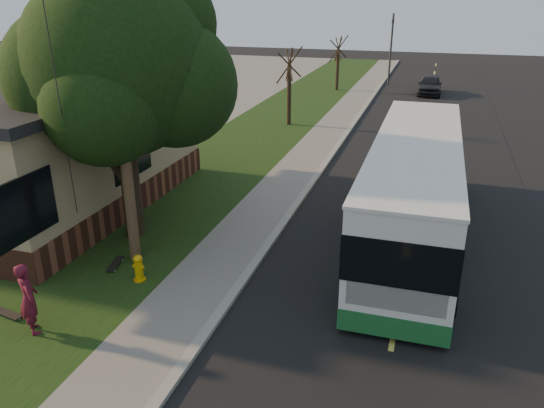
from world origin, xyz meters
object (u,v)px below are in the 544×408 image
Objects in this scene: leafy_tree at (122,67)px; utility_pole at (118,98)px; distant_car at (430,85)px; bare_tree_near at (289,87)px; skateboard_main at (115,264)px; dumpster at (4,200)px; skateboarder at (28,298)px; skateboard_spare at (7,313)px; traffic_signal at (391,44)px; fire_hydrant at (139,268)px; transit_bus at (413,187)px; bare_tree_far at (338,64)px.

utility_pole is at bearing -62.40° from leafy_tree.
bare_tree_near is at bearing -120.62° from distant_car.
dumpster is (-5.46, 2.00, 0.50)m from skateboard_main.
skateboard_spare is at bearing 20.12° from skateboarder.
traffic_signal is (4.67, 31.35, -2.00)m from leafy_tree.
distant_car reaches higher than skateboard_spare.
utility_pole reaches higher than fire_hydrant.
bare_tree_near reaches higher than transit_bus.
dumpster is (-13.09, -2.47, -1.03)m from transit_bus.
utility_pole is 1.94m from leafy_tree.
distant_car is at bearing 59.79° from bare_tree_near.
dumpster is (-6.11, -27.51, -1.37)m from bare_tree_far.
utility_pole is at bearing -151.41° from transit_bus.
utility_pole is 10.06× the size of skateboard_main.
bare_tree_near is (-0.90, 18.00, 1.72)m from fire_hydrant.
skateboarder reaches higher than dumpster.
dumpster is (-4.39, 4.87, 0.50)m from skateboard_spare.
skateboard_main is at bearing 154.63° from fire_hydrant.
traffic_signal is 5.37m from distant_car.
bare_tree_far is 25.99m from transit_bus.
traffic_signal is at bearing -59.84° from skateboarder.
skateboarder is 7.49m from dumpster.
leafy_tree reaches higher than skateboarder.
skateboarder is 3.27m from skateboard_main.
bare_tree_near reaches higher than distant_car.
utility_pole is 30.68m from distant_car.
transit_bus is at bearing 37.03° from fire_hydrant.
distant_car is (6.42, 30.57, 0.27)m from fire_hydrant.
skateboard_main and skateboard_spare have the same top height.
skateboarder is (-0.20, -20.68, -1.24)m from bare_tree_near.
traffic_signal is 33.04m from dumpster.
bare_tree_far is at bearing 89.40° from utility_pole.
transit_bus is (7.48, -13.04, -0.49)m from bare_tree_near.
fire_hydrant is 0.82× the size of skateboard_main.
bare_tree_near is 20.72m from skateboarder.
bare_tree_near is 17.62m from skateboard_main.
skateboard_main is (0.52, -2.15, -5.04)m from leafy_tree.
bare_tree_far is 32.47m from skateboard_spare.
skateboard_spare is 0.22× the size of distant_car.
leafy_tree reaches higher than fire_hydrant.
fire_hydrant is 0.06× the size of transit_bus.
utility_pole reaches higher than traffic_signal.
traffic_signal is 0.48× the size of transit_bus.
utility_pole is at bearing 125.38° from fire_hydrant.
skateboarder is 1.86× the size of skateboard_spare.
traffic_signal is at bearing 84.79° from fire_hydrant.
bare_tree_far is at bearing -54.53° from skateboarder.
utility_pole is 4.54m from skateboard_main.
utility_pole is at bearing -96.58° from traffic_signal.
skateboard_main is at bearing -76.37° from leafy_tree.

